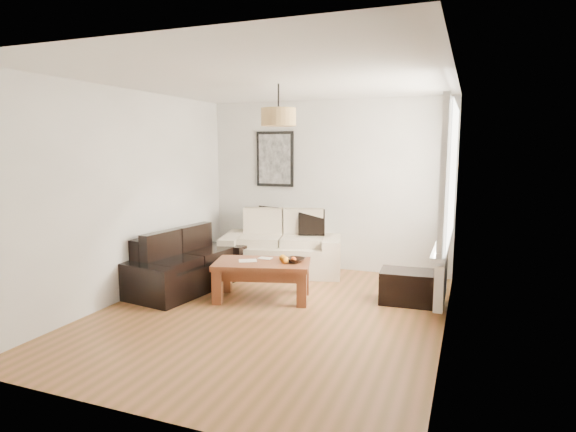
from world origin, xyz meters
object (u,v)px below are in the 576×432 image
at_px(sofa_leather, 187,262).
at_px(coffee_table, 262,280).
at_px(loveseat_cream, 282,243).
at_px(ottoman, 410,287).

bearing_deg(sofa_leather, coffee_table, -84.64).
bearing_deg(sofa_leather, loveseat_cream, -26.55).
bearing_deg(ottoman, coffee_table, -163.76).
relative_size(sofa_leather, coffee_table, 1.43).
height_order(loveseat_cream, ottoman, loveseat_cream).
relative_size(loveseat_cream, coffee_table, 1.51).
height_order(coffee_table, ottoman, coffee_table).
xyz_separation_m(sofa_leather, ottoman, (2.88, 0.45, -0.16)).
relative_size(sofa_leather, ottoman, 2.40).
relative_size(loveseat_cream, sofa_leather, 1.05).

